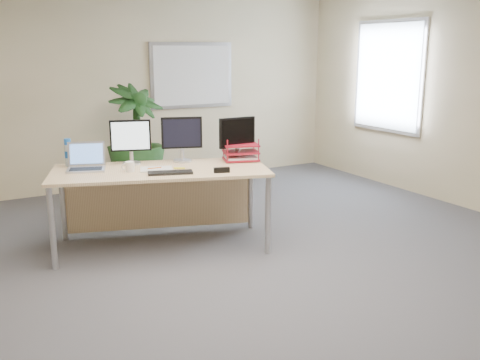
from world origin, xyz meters
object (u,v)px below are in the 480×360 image
floor_plant (136,142)px  monitor_right (182,136)px  monitor_left (131,139)px  laptop (86,163)px  desk (160,183)px

floor_plant → monitor_right: size_ratio=3.26×
monitor_left → laptop: (-0.46, -0.02, -0.19)m
floor_plant → laptop: bearing=-122.9°
desk → monitor_right: monitor_right is taller
desk → monitor_left: 0.53m
monitor_right → laptop: 0.98m
desk → monitor_left: (-0.21, 0.24, 0.43)m
monitor_right → desk: bearing=-159.4°
monitor_right → laptop: monitor_right is taller
desk → floor_plant: bearing=79.2°
floor_plant → laptop: (-1.00, -1.55, 0.10)m
laptop → floor_plant: bearing=57.1°
laptop → monitor_right: bearing=-6.9°
monitor_left → laptop: bearing=-177.6°
monitor_left → laptop: monitor_left is taller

